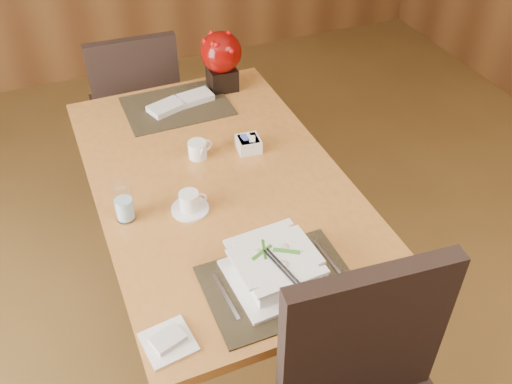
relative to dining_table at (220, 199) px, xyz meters
name	(u,v)px	position (x,y,z in m)	size (l,w,h in m)	color
dining_table	(220,199)	(0.00, 0.00, 0.00)	(0.90, 1.50, 0.75)	#BD7834
placemat_near	(280,284)	(0.00, -0.55, 0.10)	(0.45, 0.33, 0.01)	black
placemat_far	(177,106)	(0.00, 0.55, 0.10)	(0.45, 0.33, 0.01)	black
soup_setting	(275,268)	(-0.01, -0.53, 0.15)	(0.28, 0.28, 0.11)	white
coffee_cup	(190,203)	(-0.15, -0.12, 0.13)	(0.13, 0.13, 0.08)	white
water_glass	(123,201)	(-0.36, -0.08, 0.17)	(0.07, 0.07, 0.16)	silver
creamer_jug	(198,150)	(-0.03, 0.16, 0.13)	(0.09, 0.09, 0.07)	white
sugar_caddy	(249,144)	(0.17, 0.13, 0.12)	(0.09, 0.09, 0.05)	white
berry_decor	(221,57)	(0.24, 0.63, 0.25)	(0.18, 0.18, 0.27)	black
napkins_far	(183,101)	(0.03, 0.55, 0.12)	(0.29, 0.11, 0.03)	silver
bread_plate	(168,342)	(-0.37, -0.62, 0.10)	(0.13, 0.13, 0.01)	white
far_chair	(137,105)	(-0.11, 0.99, -0.12)	(0.46, 0.47, 0.95)	black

